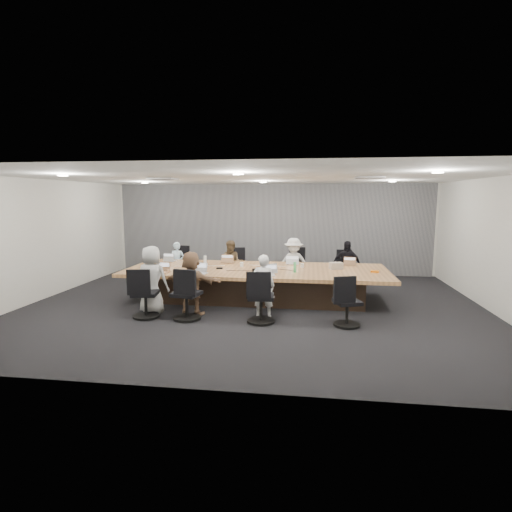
# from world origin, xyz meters

# --- Properties ---
(floor) EXTENTS (10.00, 8.00, 0.00)m
(floor) POSITION_xyz_m (0.00, 0.00, 0.00)
(floor) COLOR black
(floor) RESTS_ON ground
(ceiling) EXTENTS (10.00, 8.00, 0.00)m
(ceiling) POSITION_xyz_m (0.00, 0.00, 2.80)
(ceiling) COLOR white
(ceiling) RESTS_ON wall_back
(wall_back) EXTENTS (10.00, 0.00, 2.80)m
(wall_back) POSITION_xyz_m (0.00, 4.00, 1.40)
(wall_back) COLOR beige
(wall_back) RESTS_ON ground
(wall_front) EXTENTS (10.00, 0.00, 2.80)m
(wall_front) POSITION_xyz_m (0.00, -4.00, 1.40)
(wall_front) COLOR beige
(wall_front) RESTS_ON ground
(wall_left) EXTENTS (0.00, 8.00, 2.80)m
(wall_left) POSITION_xyz_m (-5.00, 0.00, 1.40)
(wall_left) COLOR beige
(wall_left) RESTS_ON ground
(wall_right) EXTENTS (0.00, 8.00, 2.80)m
(wall_right) POSITION_xyz_m (5.00, 0.00, 1.40)
(wall_right) COLOR beige
(wall_right) RESTS_ON ground
(curtain) EXTENTS (9.80, 0.04, 2.80)m
(curtain) POSITION_xyz_m (0.00, 3.92, 1.40)
(curtain) COLOR slate
(curtain) RESTS_ON ground
(conference_table) EXTENTS (6.00, 2.20, 0.74)m
(conference_table) POSITION_xyz_m (0.00, 0.50, 0.40)
(conference_table) COLOR #2E2016
(conference_table) RESTS_ON ground
(chair_0) EXTENTS (0.64, 0.64, 0.83)m
(chair_0) POSITION_xyz_m (-2.38, 2.20, 0.41)
(chair_0) COLOR black
(chair_0) RESTS_ON ground
(chair_1) EXTENTS (0.64, 0.64, 0.77)m
(chair_1) POSITION_xyz_m (-0.85, 2.20, 0.39)
(chair_1) COLOR black
(chair_1) RESTS_ON ground
(chair_2) EXTENTS (0.71, 0.71, 0.83)m
(chair_2) POSITION_xyz_m (0.80, 2.20, 0.41)
(chair_2) COLOR black
(chair_2) RESTS_ON ground
(chair_3) EXTENTS (0.55, 0.55, 0.75)m
(chair_3) POSITION_xyz_m (2.16, 2.20, 0.38)
(chair_3) COLOR black
(chair_3) RESTS_ON ground
(chair_4) EXTENTS (0.63, 0.63, 0.82)m
(chair_4) POSITION_xyz_m (-2.00, -1.20, 0.41)
(chair_4) COLOR black
(chair_4) RESTS_ON ground
(chair_5) EXTENTS (0.68, 0.68, 0.86)m
(chair_5) POSITION_xyz_m (-1.15, -1.20, 0.43)
(chair_5) COLOR black
(chair_5) RESTS_ON ground
(chair_6) EXTENTS (0.61, 0.61, 0.84)m
(chair_6) POSITION_xyz_m (0.32, -1.20, 0.42)
(chair_6) COLOR black
(chair_6) RESTS_ON ground
(chair_7) EXTENTS (0.66, 0.66, 0.77)m
(chair_7) POSITION_xyz_m (1.93, -1.20, 0.38)
(chair_7) COLOR black
(chair_7) RESTS_ON ground
(person_0) EXTENTS (0.44, 0.30, 1.17)m
(person_0) POSITION_xyz_m (-2.38, 1.85, 0.59)
(person_0) COLOR silver
(person_0) RESTS_ON ground
(laptop_0) EXTENTS (0.31, 0.23, 0.02)m
(laptop_0) POSITION_xyz_m (-2.38, 1.30, 0.75)
(laptop_0) COLOR #B2B2B7
(laptop_0) RESTS_ON conference_table
(person_1) EXTENTS (0.65, 0.53, 1.24)m
(person_1) POSITION_xyz_m (-0.85, 1.85, 0.62)
(person_1) COLOR brown
(person_1) RESTS_ON ground
(laptop_1) EXTENTS (0.36, 0.28, 0.02)m
(laptop_1) POSITION_xyz_m (-0.85, 1.30, 0.75)
(laptop_1) COLOR #8C6647
(laptop_1) RESTS_ON conference_table
(person_2) EXTENTS (0.89, 0.56, 1.33)m
(person_2) POSITION_xyz_m (0.80, 1.85, 0.66)
(person_2) COLOR silver
(person_2) RESTS_ON ground
(laptop_2) EXTENTS (0.31, 0.21, 0.02)m
(laptop_2) POSITION_xyz_m (0.80, 1.30, 0.75)
(laptop_2) COLOR #B2B2B7
(laptop_2) RESTS_ON conference_table
(person_3) EXTENTS (0.78, 0.40, 1.28)m
(person_3) POSITION_xyz_m (2.16, 1.85, 0.64)
(person_3) COLOR black
(person_3) RESTS_ON ground
(laptop_3) EXTENTS (0.30, 0.23, 0.02)m
(laptop_3) POSITION_xyz_m (2.16, 1.30, 0.75)
(laptop_3) COLOR #8C6647
(laptop_3) RESTS_ON conference_table
(person_4) EXTENTS (0.71, 0.49, 1.40)m
(person_4) POSITION_xyz_m (-2.00, -0.85, 0.70)
(person_4) COLOR #B1B2B1
(person_4) RESTS_ON ground
(laptop_4) EXTENTS (0.29, 0.20, 0.02)m
(laptop_4) POSITION_xyz_m (-2.00, -0.30, 0.75)
(laptop_4) COLOR #8C6647
(laptop_4) RESTS_ON conference_table
(person_5) EXTENTS (1.27, 0.63, 1.31)m
(person_5) POSITION_xyz_m (-1.15, -0.85, 0.65)
(person_5) COLOR brown
(person_5) RESTS_ON ground
(laptop_5) EXTENTS (0.37, 0.28, 0.02)m
(laptop_5) POSITION_xyz_m (-1.15, -0.30, 0.75)
(laptop_5) COLOR #B2B2B7
(laptop_5) RESTS_ON conference_table
(person_6) EXTENTS (0.48, 0.33, 1.27)m
(person_6) POSITION_xyz_m (0.32, -0.85, 0.63)
(person_6) COLOR silver
(person_6) RESTS_ON ground
(laptop_6) EXTENTS (0.40, 0.32, 0.02)m
(laptop_6) POSITION_xyz_m (0.32, -0.30, 0.75)
(laptop_6) COLOR #B2B2B7
(laptop_6) RESTS_ON conference_table
(bottle_green_left) EXTENTS (0.08, 0.08, 0.25)m
(bottle_green_left) POSITION_xyz_m (-2.45, 0.66, 0.87)
(bottle_green_left) COLOR #3DA45C
(bottle_green_left) RESTS_ON conference_table
(bottle_green_right) EXTENTS (0.08, 0.08, 0.23)m
(bottle_green_right) POSITION_xyz_m (0.90, 0.15, 0.85)
(bottle_green_right) COLOR #3DA45C
(bottle_green_right) RESTS_ON conference_table
(bottle_clear) EXTENTS (0.09, 0.09, 0.24)m
(bottle_clear) POSITION_xyz_m (-1.30, 0.75, 0.86)
(bottle_clear) COLOR silver
(bottle_clear) RESTS_ON conference_table
(cup_white_far) EXTENTS (0.10, 0.10, 0.10)m
(cup_white_far) POSITION_xyz_m (-0.39, 0.71, 0.79)
(cup_white_far) COLOR white
(cup_white_far) RESTS_ON conference_table
(cup_white_near) EXTENTS (0.09, 0.09, 0.09)m
(cup_white_near) POSITION_xyz_m (1.05, 0.79, 0.79)
(cup_white_near) COLOR white
(cup_white_near) RESTS_ON conference_table
(mug_brown) EXTENTS (0.10, 0.10, 0.12)m
(mug_brown) POSITION_xyz_m (-2.65, 0.44, 0.80)
(mug_brown) COLOR brown
(mug_brown) RESTS_ON conference_table
(mic_left) EXTENTS (0.16, 0.12, 0.03)m
(mic_left) POSITION_xyz_m (-0.85, 0.37, 0.75)
(mic_left) COLOR black
(mic_left) RESTS_ON conference_table
(mic_right) EXTENTS (0.18, 0.14, 0.03)m
(mic_right) POSITION_xyz_m (0.09, 0.51, 0.76)
(mic_right) COLOR black
(mic_right) RESTS_ON conference_table
(stapler) EXTENTS (0.18, 0.07, 0.07)m
(stapler) POSITION_xyz_m (0.04, 0.14, 0.77)
(stapler) COLOR black
(stapler) RESTS_ON conference_table
(canvas_bag) EXTENTS (0.33, 0.27, 0.15)m
(canvas_bag) POSITION_xyz_m (1.83, 0.68, 0.82)
(canvas_bag) COLOR #AE9D8B
(canvas_bag) RESTS_ON conference_table
(snack_packet) EXTENTS (0.20, 0.15, 0.04)m
(snack_packet) POSITION_xyz_m (2.65, 0.39, 0.76)
(snack_packet) COLOR #DA6405
(snack_packet) RESTS_ON conference_table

